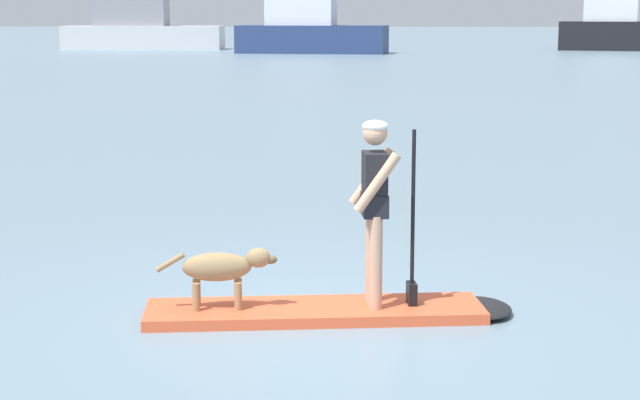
% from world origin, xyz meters
% --- Properties ---
extents(ground_plane, '(400.00, 400.00, 0.00)m').
position_xyz_m(ground_plane, '(0.00, 0.00, 0.00)').
color(ground_plane, slate).
extents(paddleboard, '(3.40, 1.17, 0.10)m').
position_xyz_m(paddleboard, '(0.22, 0.03, 0.05)').
color(paddleboard, '#E55933').
rests_on(paddleboard, ground_plane).
extents(person_paddler, '(0.63, 0.52, 1.69)m').
position_xyz_m(person_paddler, '(0.55, 0.07, 1.08)').
color(person_paddler, tan).
rests_on(person_paddler, paddleboard).
extents(dog, '(1.09, 0.30, 0.55)m').
position_xyz_m(dog, '(-0.82, -0.10, 0.47)').
color(dog, '#997A51').
rests_on(dog, paddleboard).
extents(moored_boat_far_starboard, '(11.85, 3.66, 8.96)m').
position_xyz_m(moored_boat_far_starboard, '(-16.91, 70.29, 1.56)').
color(moored_boat_far_starboard, silver).
rests_on(moored_boat_far_starboard, ground_plane).
extents(moored_boat_port, '(10.40, 4.63, 12.19)m').
position_xyz_m(moored_boat_port, '(-3.79, 63.21, 1.57)').
color(moored_boat_port, navy).
rests_on(moored_boat_port, ground_plane).
extents(moored_boat_starboard, '(8.92, 5.27, 9.63)m').
position_xyz_m(moored_boat_starboard, '(18.25, 69.88, 1.74)').
color(moored_boat_starboard, black).
rests_on(moored_boat_starboard, ground_plane).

